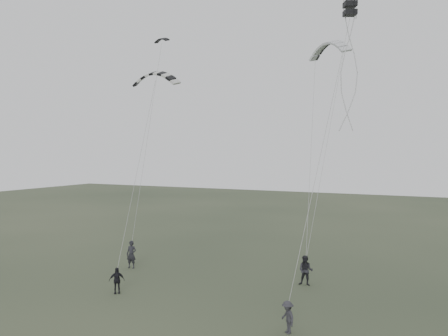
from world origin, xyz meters
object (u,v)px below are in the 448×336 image
at_px(flyer_right, 306,271).
at_px(flyer_center, 117,280).
at_px(kite_pale_large, 329,43).
at_px(kite_dark_small, 162,39).
at_px(kite_box, 350,9).
at_px(kite_striped, 155,73).
at_px(flyer_far, 288,317).
at_px(flyer_left, 131,254).

xyz_separation_m(flyer_right, flyer_center, (-9.66, -6.34, -0.17)).
bearing_deg(kite_pale_large, kite_dark_small, -128.57).
relative_size(flyer_right, kite_box, 2.65).
distance_m(kite_striped, kite_box, 13.40).
height_order(flyer_center, flyer_far, flyer_center).
distance_m(flyer_far, kite_striped, 18.11).
relative_size(flyer_right, kite_dark_small, 1.25).
relative_size(kite_dark_small, kite_striped, 0.45).
bearing_deg(flyer_right, flyer_far, -83.76).
xyz_separation_m(flyer_left, kite_striped, (2.35, -0.27, 12.74)).
xyz_separation_m(kite_pale_large, kite_striped, (-9.38, -10.97, -3.52)).
height_order(flyer_right, kite_striped, kite_striped).
distance_m(flyer_center, kite_box, 19.92).
bearing_deg(kite_dark_small, flyer_right, -6.46).
bearing_deg(flyer_far, kite_pale_large, 140.94).
relative_size(flyer_center, kite_pale_large, 0.37).
distance_m(kite_dark_small, kite_striped, 9.34).
distance_m(flyer_left, kite_striped, 12.95).
distance_m(flyer_right, flyer_center, 11.56).
relative_size(flyer_left, kite_dark_small, 1.32).
relative_size(flyer_left, kite_box, 2.79).
xyz_separation_m(flyer_far, kite_striped, (-11.22, 5.80, 12.98)).
relative_size(flyer_left, flyer_far, 1.32).
relative_size(flyer_right, kite_striped, 0.57).
bearing_deg(kite_striped, kite_dark_small, 112.45).
xyz_separation_m(flyer_right, kite_box, (3.10, -3.23, 14.81)).
relative_size(kite_striped, kite_box, 4.65).
distance_m(flyer_left, kite_box, 21.48).
bearing_deg(flyer_right, kite_pale_large, 91.62).
bearing_deg(kite_pale_large, kite_box, -37.85).
xyz_separation_m(flyer_far, kite_dark_small, (-15.41, 12.87, 17.42)).
distance_m(flyer_left, kite_dark_small, 18.56).
distance_m(flyer_right, kite_pale_large, 18.79).
height_order(flyer_right, kite_box, kite_box).
bearing_deg(kite_dark_small, flyer_left, -60.53).
bearing_deg(kite_pale_large, flyer_right, -50.43).
bearing_deg(flyer_left, kite_dark_small, 93.80).
xyz_separation_m(kite_dark_small, kite_striped, (4.19, -7.07, -4.44)).
bearing_deg(flyer_right, kite_box, -48.78).
xyz_separation_m(flyer_right, kite_pale_large, (-0.68, 9.30, 16.31)).
relative_size(flyer_center, flyer_far, 1.03).
distance_m(flyer_far, kite_box, 15.71).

